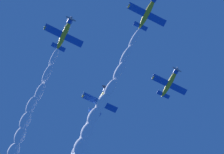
% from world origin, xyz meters
% --- Properties ---
extents(airplane_lead, '(10.01, 9.05, 3.08)m').
position_xyz_m(airplane_lead, '(3.88, -1.37, 89.88)').
color(airplane_lead, gold).
extents(airplane_left_wingman, '(10.02, 9.06, 3.32)m').
position_xyz_m(airplane_left_wingman, '(17.45, 13.29, 90.29)').
color(airplane_left_wingman, gold).
extents(airplane_right_wingman, '(10.02, 9.06, 3.26)m').
position_xyz_m(airplane_right_wingman, '(-12.48, 10.99, 88.52)').
color(airplane_right_wingman, gold).
extents(airplane_slot_tail, '(10.03, 9.05, 3.04)m').
position_xyz_m(airplane_slot_tail, '(2.64, 24.74, 88.92)').
color(airplane_slot_tail, gold).
extents(smoke_trail_lead, '(4.45, 47.47, 8.18)m').
position_xyz_m(smoke_trail_lead, '(2.63, 33.68, 85.66)').
color(smoke_trail_lead, white).
extents(smoke_trail_right_wingman, '(4.83, 47.95, 8.39)m').
position_xyz_m(smoke_trail_right_wingman, '(-13.73, 46.11, 84.29)').
color(smoke_trail_right_wingman, white).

